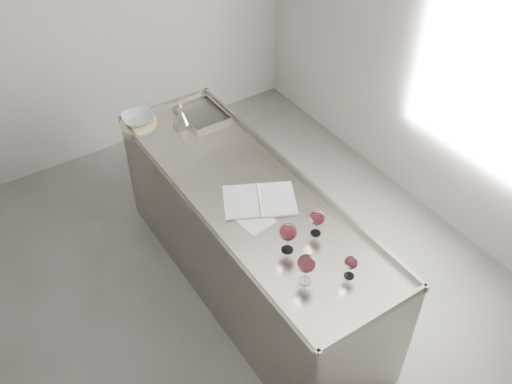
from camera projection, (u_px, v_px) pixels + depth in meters
room_shell at (199, 192)px, 2.97m from camera, size 4.54×5.04×2.84m
counter at (249, 241)px, 3.98m from camera, size 0.77×2.42×0.97m
wine_glass_left at (306, 264)px, 3.02m from camera, size 0.10×0.10×0.20m
wine_glass_middle at (288, 233)px, 3.19m from camera, size 0.10×0.10×0.20m
wine_glass_right at (317, 218)px, 3.30m from camera, size 0.09×0.09×0.18m
wine_glass_small at (351, 263)px, 3.07m from camera, size 0.07×0.07×0.15m
notebook at (260, 200)px, 3.59m from camera, size 0.54×0.49×0.02m
loose_paper_top at (251, 217)px, 3.49m from camera, size 0.22×0.29×0.00m
trivet at (139, 123)px, 4.22m from camera, size 0.35×0.35×0.02m
ceramic_bowl at (138, 119)px, 4.19m from camera, size 0.27×0.27×0.06m
wine_funnel at (181, 119)px, 4.17m from camera, size 0.14×0.14×0.21m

